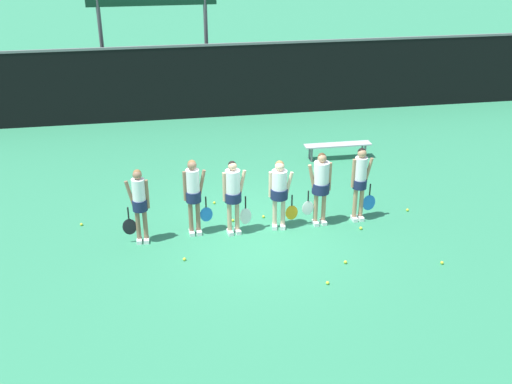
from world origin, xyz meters
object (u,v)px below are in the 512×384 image
Objects in this scene: bench_courtside at (338,146)px; player_1 at (194,191)px; player_4 at (321,183)px; player_5 at (360,179)px; tennis_ball_0 at (361,228)px; tennis_ball_9 at (214,203)px; player_3 at (280,189)px; player_0 at (139,201)px; tennis_ball_3 at (263,217)px; tennis_ball_4 at (233,220)px; tennis_ball_6 at (345,262)px; tennis_ball_2 at (407,210)px; player_2 at (233,192)px; tennis_ball_5 at (81,224)px; tennis_ball_8 at (184,259)px; tennis_ball_1 at (442,263)px; tennis_ball_7 at (328,283)px.

player_1 is at bearing -139.18° from bench_courtside.
bench_courtside is 4.28m from player_4.
player_5 is 1.14m from tennis_ball_0.
player_1 reaches higher than tennis_ball_9.
player_3 is at bearing 166.43° from tennis_ball_0.
player_0 reaches higher than tennis_ball_9.
bench_courtside is at bearing 37.06° from player_1.
player_0 is at bearing -167.36° from tennis_ball_3.
tennis_ball_9 is (-0.32, 1.03, -0.00)m from tennis_ball_4.
tennis_ball_6 is (2.04, -2.27, 0.00)m from tennis_ball_4.
tennis_ball_2 is at bearing 14.54° from player_3.
player_2 is 26.37× the size of tennis_ball_5.
bench_courtside is 1.11× the size of player_1.
player_1 is at bearing -171.39° from player_3.
player_3 is 24.35× the size of tennis_ball_2.
tennis_ball_0 is at bearing 8.91° from tennis_ball_8.
player_4 is 2.08m from tennis_ball_6.
tennis_ball_9 is at bearing 143.56° from player_4.
player_4 reaches higher than tennis_ball_4.
tennis_ball_1 is 2.57m from tennis_ball_7.
tennis_ball_0 is 1.10× the size of tennis_ball_9.
tennis_ball_3 is at bearing 153.46° from player_4.
tennis_ball_0 is (2.90, -0.37, -1.00)m from player_2.
player_1 reaches higher than player_3.
player_5 is at bearing -23.87° from tennis_ball_9.
tennis_ball_7 is at bearing -49.99° from player_1.
player_3 is 3.82m from tennis_ball_1.
player_5 is 26.51× the size of tennis_ball_2.
tennis_ball_9 is at bearing -148.12° from bench_courtside.
player_2 is 25.12× the size of tennis_ball_6.
tennis_ball_2 is at bearing 83.52° from tennis_ball_1.
tennis_ball_1 is at bearing -39.70° from tennis_ball_3.
tennis_ball_5 is (-6.44, 0.84, -1.02)m from player_5.
tennis_ball_6 is at bearing -105.01° from bench_courtside.
tennis_ball_4 is at bearing 76.55° from player_2.
player_2 reaches higher than tennis_ball_5.
player_0 is 2.58m from tennis_ball_9.
tennis_ball_7 reaches higher than tennis_ball_4.
tennis_ball_2 is 1.01× the size of tennis_ball_7.
tennis_ball_4 is 3.05m from tennis_ball_6.
player_3 reaches higher than tennis_ball_0.
tennis_ball_2 is 1.04× the size of tennis_ball_4.
player_0 is 6.52m from tennis_ball_1.
bench_courtside reaches higher than tennis_ball_3.
tennis_ball_7 is (1.45, -2.94, 0.00)m from tennis_ball_4.
tennis_ball_0 is at bearing 123.83° from tennis_ball_1.
tennis_ball_7 is (-1.48, -2.53, -1.02)m from player_5.
player_2 is 1.06× the size of player_3.
tennis_ball_3 is at bearing 16.16° from player_0.
tennis_ball_1 is 1.05× the size of tennis_ball_9.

